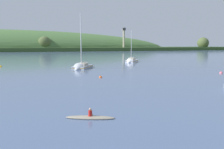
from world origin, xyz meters
name	(u,v)px	position (x,y,z in m)	size (l,w,h in m)	color
dockside_crane	(124,39)	(79.73, 225.50, 11.70)	(6.25, 15.02, 23.87)	#4C4C51
sailboat_midwater_white	(131,62)	(16.71, 69.42, 0.26)	(7.19, 7.75, 12.18)	white
sailboat_far_left	(81,68)	(-4.63, 53.70, 0.23)	(7.52, 9.56, 15.63)	#ADB2BC
canoe_with_paddler	(90,117)	(-12.87, 13.27, 0.09)	(4.16, 2.42, 1.02)	gray
mooring_buoy_foreground	(101,77)	(-4.71, 36.59, 0.00)	(0.60, 0.60, 0.68)	#EA5B19
mooring_buoy_midchannel	(221,73)	(21.86, 33.98, 0.00)	(0.73, 0.73, 0.81)	#E06675
mooring_buoy_off_fishing_boat	(0,67)	(-24.70, 66.74, 0.00)	(0.73, 0.73, 0.81)	yellow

